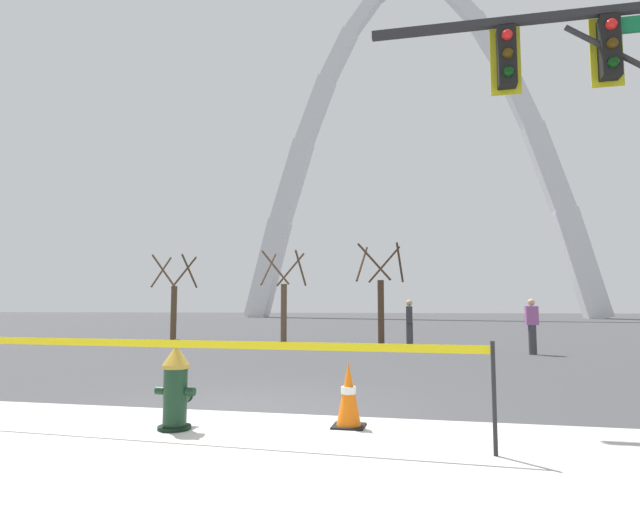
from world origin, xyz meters
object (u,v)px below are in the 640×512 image
traffic_signal_gantry (633,113)px  fire_hydrant (176,387)px  pedestrian_walking_left (532,326)px  pedestrian_standing_center (409,324)px  traffic_cone_mid_sidewalk (349,395)px  monument_arch (414,163)px

traffic_signal_gantry → fire_hydrant: bearing=-156.3°
traffic_signal_gantry → pedestrian_walking_left: (-0.06, 8.35, -3.25)m
pedestrian_standing_center → pedestrian_walking_left: bearing=-19.9°
traffic_cone_mid_sidewalk → monument_arch: monument_arch is taller
pedestrian_standing_center → traffic_cone_mid_sidewalk: bearing=-90.7°
traffic_signal_gantry → pedestrian_standing_center: size_ratio=3.77×
traffic_signal_gantry → monument_arch: size_ratio=0.13×
traffic_cone_mid_sidewalk → monument_arch: bearing=91.3°
pedestrian_walking_left → pedestrian_standing_center: 3.77m
traffic_cone_mid_sidewalk → pedestrian_standing_center: pedestrian_standing_center is taller
pedestrian_walking_left → pedestrian_standing_center: size_ratio=1.00×
fire_hydrant → monument_arch: bearing=89.6°
fire_hydrant → pedestrian_walking_left: 12.16m
monument_arch → pedestrian_standing_center: monument_arch is taller
traffic_signal_gantry → pedestrian_walking_left: bearing=90.4°
fire_hydrant → traffic_signal_gantry: (5.61, 2.46, 3.60)m
monument_arch → traffic_cone_mid_sidewalk: bearing=-88.7°
fire_hydrant → pedestrian_walking_left: bearing=62.8°
pedestrian_walking_left → traffic_cone_mid_sidewalk: bearing=-109.7°
fire_hydrant → traffic_cone_mid_sidewalk: 1.93m
fire_hydrant → pedestrian_walking_left: size_ratio=0.62×
fire_hydrant → traffic_cone_mid_sidewalk: bearing=15.5°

